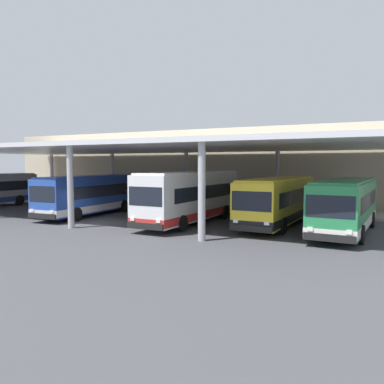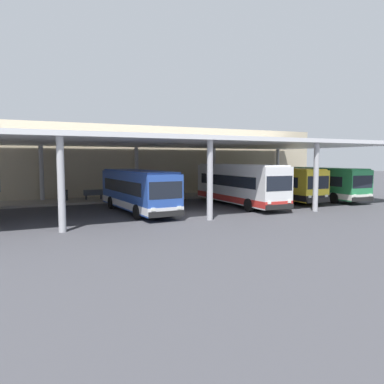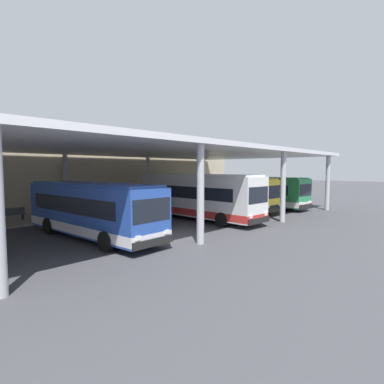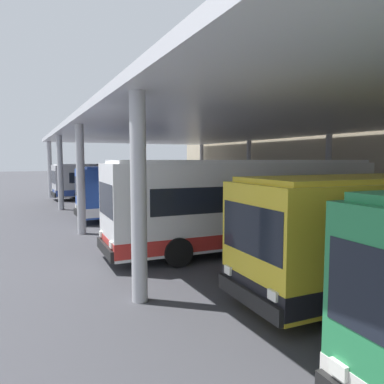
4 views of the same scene
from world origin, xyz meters
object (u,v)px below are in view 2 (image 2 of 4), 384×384
Objects in this scene: bench_waiting at (93,194)px; trash_bin at (65,195)px; bus_far_bay at (280,184)px; bus_second_bay at (137,190)px; bus_middle_bay at (239,184)px; bus_departing at (320,183)px.

trash_bin is (-2.55, 0.19, 0.01)m from bench_waiting.
bench_waiting is (-16.39, 7.26, -0.99)m from bus_far_bay.
trash_bin is (-4.18, 8.95, -0.98)m from bus_second_bay.
bus_far_bay is (5.69, 1.52, -0.19)m from bus_middle_bay.
bench_waiting is (-20.71, 8.19, -0.99)m from bus_departing.
bus_middle_bay is 1.07× the size of bus_departing.
trash_bin is at bearing 175.74° from bench_waiting.
trash_bin is (-13.24, 8.96, -1.16)m from bus_middle_bay.
bus_middle_bay reaches higher than bus_second_bay.
bus_middle_bay is at bearing -0.06° from bus_second_bay.
bench_waiting is 1.84× the size of trash_bin.
bus_far_bay is at bearing 14.94° from bus_middle_bay.
bus_departing is at bearing 3.34° from bus_middle_bay.
bench_waiting is at bearing 100.52° from bus_second_bay.
bus_departing is at bearing -21.57° from bench_waiting.
bus_departing is at bearing -19.81° from trash_bin.
bus_far_bay is 4.43m from bus_departing.
bus_middle_bay is 16.03m from trash_bin.
bus_second_bay is 5.91× the size of bench_waiting.
bus_middle_bay reaches higher than bus_far_bay.
bus_departing reaches higher than bench_waiting.
bus_second_bay reaches higher than bench_waiting.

